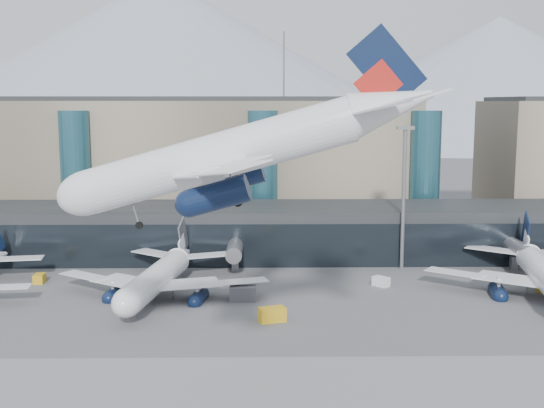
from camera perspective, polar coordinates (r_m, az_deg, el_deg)
The scene contains 13 objects.
ground at distance 77.64m, azimuth -4.43°, elevation -14.04°, with size 900.00×900.00×0.00m, color #515154.
concourse at distance 131.73m, azimuth -2.94°, elevation -2.34°, with size 170.00×27.00×10.00m.
terminal_main at distance 164.89m, azimuth -11.30°, elevation 3.38°, with size 130.00×30.00×31.00m.
teal_towers at distance 147.73m, azimuth -8.56°, elevation 2.31°, with size 116.40×19.40×46.00m.
mountain_ridge at distance 451.98m, azimuth 0.53°, elevation 10.55°, with size 910.00×400.00×110.00m.
lightmast_mid at distance 123.17m, azimuth 10.96°, elevation 1.21°, with size 3.00×1.20×25.60m.
hero_jet at distance 61.90m, azimuth -1.58°, elevation 5.57°, with size 36.68×37.13×12.00m.
jet_parked_mid at distance 108.17m, azimuth -9.17°, elevation -5.19°, with size 35.10×35.35×11.44m.
jet_parked_right at distance 115.84m, azimuth 21.63°, elevation -4.63°, with size 37.30×37.77×12.19m.
veh_b at distance 120.11m, azimuth -18.88°, elevation -5.92°, with size 2.63×1.62×1.51m, color gold.
veh_c at distance 103.89m, azimuth -2.44°, elevation -7.49°, with size 4.02×2.12×2.23m, color #47474C.
veh_g at distance 113.20m, azimuth 9.11°, elevation -6.42°, with size 2.67×1.56×1.56m, color silver.
veh_h at distance 94.36m, azimuth 0.02°, elevation -9.23°, with size 3.59×1.89×1.98m, color gold.
Camera 1 is at (4.68, -71.56, 29.76)m, focal length 45.00 mm.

